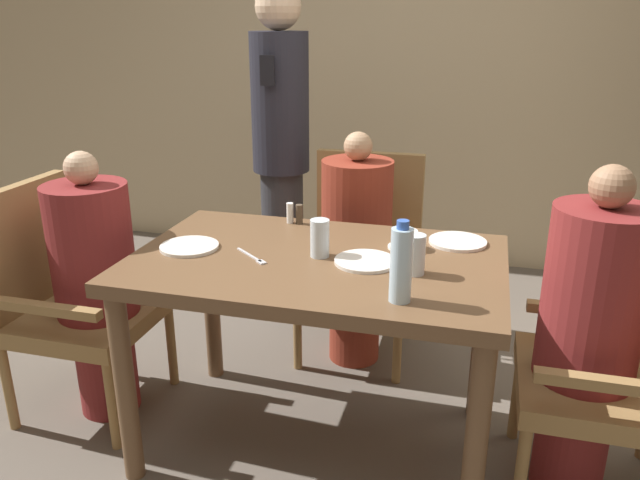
{
  "coord_description": "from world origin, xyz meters",
  "views": [
    {
      "loc": [
        0.54,
        -1.96,
        1.56
      ],
      "look_at": [
        0.0,
        0.04,
        0.82
      ],
      "focal_mm": 35.0,
      "sensor_mm": 36.0,
      "label": 1
    }
  ],
  "objects": [
    {
      "name": "ground_plane",
      "position": [
        0.0,
        0.0,
        0.0
      ],
      "size": [
        16.0,
        16.0,
        0.0
      ],
      "primitive_type": "plane",
      "color": "#60564C"
    },
    {
      "name": "wall_back",
      "position": [
        0.0,
        2.12,
        1.4
      ],
      "size": [
        8.0,
        0.06,
        2.8
      ],
      "color": "tan",
      "rests_on": "ground_plane"
    },
    {
      "name": "dining_table",
      "position": [
        0.0,
        0.0,
        0.67
      ],
      "size": [
        1.29,
        0.83,
        0.77
      ],
      "color": "brown",
      "rests_on": "ground_plane"
    },
    {
      "name": "chair_left_side",
      "position": [
        -1.06,
        0.0,
        0.51
      ],
      "size": [
        0.53,
        0.53,
        0.95
      ],
      "color": "olive",
      "rests_on": "ground_plane"
    },
    {
      "name": "diner_in_left_chair",
      "position": [
        -0.91,
        0.0,
        0.57
      ],
      "size": [
        0.32,
        0.32,
        1.1
      ],
      "color": "maroon",
      "rests_on": "ground_plane"
    },
    {
      "name": "chair_far_side",
      "position": [
        0.0,
        0.83,
        0.51
      ],
      "size": [
        0.53,
        0.53,
        0.95
      ],
      "color": "olive",
      "rests_on": "ground_plane"
    },
    {
      "name": "diner_in_far_chair",
      "position": [
        -0.0,
        0.68,
        0.57
      ],
      "size": [
        0.32,
        0.32,
        1.1
      ],
      "color": "maroon",
      "rests_on": "ground_plane"
    },
    {
      "name": "chair_right_side",
      "position": [
        1.06,
        0.0,
        0.51
      ],
      "size": [
        0.53,
        0.53,
        0.95
      ],
      "color": "olive",
      "rests_on": "ground_plane"
    },
    {
      "name": "diner_in_right_chair",
      "position": [
        0.91,
        0.0,
        0.59
      ],
      "size": [
        0.32,
        0.32,
        1.16
      ],
      "color": "maroon",
      "rests_on": "ground_plane"
    },
    {
      "name": "standing_host",
      "position": [
        -0.49,
        1.07,
        0.93
      ],
      "size": [
        0.29,
        0.33,
        1.73
      ],
      "color": "#2D2D33",
      "rests_on": "ground_plane"
    },
    {
      "name": "plate_main_left",
      "position": [
        0.17,
        -0.01,
        0.78
      ],
      "size": [
        0.21,
        0.21,
        0.01
      ],
      "color": "white",
      "rests_on": "dining_table"
    },
    {
      "name": "plate_main_right",
      "position": [
        0.47,
        0.28,
        0.78
      ],
      "size": [
        0.21,
        0.21,
        0.01
      ],
      "color": "white",
      "rests_on": "dining_table"
    },
    {
      "name": "plate_dessert_center",
      "position": [
        -0.47,
        -0.03,
        0.78
      ],
      "size": [
        0.21,
        0.21,
        0.01
      ],
      "color": "white",
      "rests_on": "dining_table"
    },
    {
      "name": "teacup_with_saucer",
      "position": [
        0.29,
        0.17,
        0.8
      ],
      "size": [
        0.13,
        0.13,
        0.07
      ],
      "color": "white",
      "rests_on": "dining_table"
    },
    {
      "name": "water_bottle",
      "position": [
        0.33,
        -0.28,
        0.89
      ],
      "size": [
        0.07,
        0.07,
        0.25
      ],
      "color": "silver",
      "rests_on": "dining_table"
    },
    {
      "name": "glass_tall_near",
      "position": [
        0.01,
        0.01,
        0.84
      ],
      "size": [
        0.07,
        0.07,
        0.13
      ],
      "color": "silver",
      "rests_on": "dining_table"
    },
    {
      "name": "glass_tall_mid",
      "position": [
        0.35,
        -0.06,
        0.84
      ],
      "size": [
        0.07,
        0.07,
        0.13
      ],
      "color": "silver",
      "rests_on": "dining_table"
    },
    {
      "name": "salt_shaker",
      "position": [
        -0.21,
        0.35,
        0.82
      ],
      "size": [
        0.03,
        0.03,
        0.08
      ],
      "color": "white",
      "rests_on": "dining_table"
    },
    {
      "name": "pepper_shaker",
      "position": [
        -0.17,
        0.35,
        0.81
      ],
      "size": [
        0.03,
        0.03,
        0.08
      ],
      "color": "#4C3D2D",
      "rests_on": "dining_table"
    },
    {
      "name": "fork_beside_plate",
      "position": [
        -0.21,
        -0.07,
        0.78
      ],
      "size": [
        0.15,
        0.13,
        0.0
      ],
      "color": "silver",
      "rests_on": "dining_table"
    }
  ]
}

